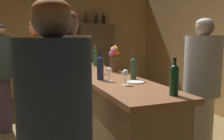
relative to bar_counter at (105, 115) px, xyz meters
The scene contains 22 objects.
wall_back 3.67m from the bar_counter, 96.00° to the left, with size 5.94×0.12×2.62m, color tan.
bar_counter is the anchor object (origin of this frame).
display_cabinet 3.39m from the bar_counter, 74.52° to the left, with size 0.94×0.48×1.83m.
wine_bottle_malbec 1.15m from the bar_counter, 79.92° to the left, with size 0.07×0.07×0.32m.
wine_bottle_chardonnay 1.37m from the bar_counter, 82.66° to the right, with size 0.07×0.07×0.30m.
wine_bottle_riesling 0.79m from the bar_counter, 65.60° to the right, with size 0.07×0.07×0.31m.
wine_bottle_syrah 0.73m from the bar_counter, 117.21° to the right, with size 0.07×0.07×0.32m.
wine_bottle_pinot 0.94m from the bar_counter, 101.33° to the left, with size 0.06×0.06×0.33m.
wine_glass_front 0.62m from the bar_counter, 95.04° to the left, with size 0.08×0.08×0.15m.
wine_glass_mid 1.35m from the bar_counter, 85.33° to the left, with size 0.08×0.08×0.12m.
wine_glass_rear 0.77m from the bar_counter, 103.41° to the right, with size 0.07×0.07×0.15m.
wine_glass_spare 0.92m from the bar_counter, 92.59° to the right, with size 0.07×0.07×0.15m.
flower_arrangement 0.74m from the bar_counter, 44.75° to the left, with size 0.15×0.13×0.35m.
cheese_plate 0.81m from the bar_counter, 79.32° to the right, with size 0.17×0.17×0.01m, color white.
display_bottle_left 3.60m from the bar_counter, 78.78° to the left, with size 0.07×0.07×0.29m.
display_bottle_midleft 3.66m from the bar_counter, 74.20° to the left, with size 0.08×0.08×0.29m.
display_bottle_center 3.71m from the bar_counter, 70.95° to the left, with size 0.07×0.07×0.30m.
patron_near_entrance 1.82m from the bar_counter, 133.87° to the left, with size 0.30×0.30×1.68m.
patron_in_grey 1.16m from the bar_counter, 124.98° to the right, with size 0.38×0.38×1.69m.
patron_by_cabinet 0.86m from the bar_counter, 168.82° to the left, with size 0.37×0.37×1.69m.
patron_tall 1.11m from the bar_counter, 126.84° to the left, with size 0.36×0.36×1.55m.
bartender 1.19m from the bar_counter, 41.05° to the right, with size 0.38×0.38×1.68m.
Camera 1 is at (-0.59, -2.71, 1.48)m, focal length 38.50 mm.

